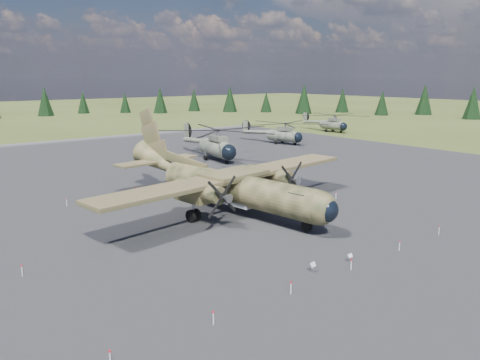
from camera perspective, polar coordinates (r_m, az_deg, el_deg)
ground at (r=42.54m, az=-2.87°, el=-5.94°), size 500.00×500.00×0.00m
apron at (r=50.64m, az=-9.54°, el=-3.07°), size 120.00×120.00×0.04m
transport_plane at (r=47.52m, az=-1.72°, el=-0.19°), size 31.79×28.72×10.46m
helicopter_near at (r=75.94m, az=-2.88°, el=5.10°), size 23.08×25.19×5.17m
helicopter_mid at (r=95.16m, az=5.33°, el=6.20°), size 20.02×21.35×4.30m
helicopter_far at (r=117.98m, az=11.26°, el=7.22°), size 17.69×20.28×4.28m
info_placard_left at (r=33.67m, az=8.87°, el=-10.27°), size 0.50×0.27×0.75m
info_placard_right at (r=35.93m, az=13.26°, el=-9.07°), size 0.43×0.20×0.67m
barrier_fence at (r=42.06m, az=-3.33°, el=-5.43°), size 33.12×29.62×0.85m
treeline at (r=46.12m, az=5.80°, el=1.64°), size 296.42×292.96×10.87m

